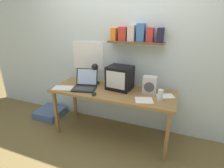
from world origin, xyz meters
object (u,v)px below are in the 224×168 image
(crt_monitor, at_px, (120,78))
(loose_paper_near_monitor, at_px, (63,88))
(laptop, at_px, (85,83))
(space_heater, at_px, (150,85))
(corner_desk, at_px, (112,94))
(printed_handout, at_px, (144,100))
(desk_lamp, at_px, (95,70))
(loose_paper_near_laptop, at_px, (165,96))
(floor_cushion, at_px, (50,113))
(computer_mouse, at_px, (94,94))
(juice_glass, at_px, (160,96))

(crt_monitor, bearing_deg, loose_paper_near_monitor, -154.31)
(laptop, distance_m, space_heater, 0.95)
(corner_desk, xyz_separation_m, printed_handout, (0.50, -0.16, 0.07))
(laptop, relative_size, printed_handout, 1.49)
(space_heater, bearing_deg, printed_handout, -96.29)
(corner_desk, bearing_deg, desk_lamp, 156.35)
(space_heater, bearing_deg, desk_lamp, 175.13)
(desk_lamp, height_order, loose_paper_near_laptop, desk_lamp)
(laptop, bearing_deg, space_heater, -3.19)
(desk_lamp, bearing_deg, crt_monitor, -26.04)
(laptop, bearing_deg, loose_paper_near_monitor, -168.74)
(corner_desk, height_order, space_heater, space_heater)
(space_heater, height_order, floor_cushion, space_heater)
(space_heater, bearing_deg, computer_mouse, -155.17)
(computer_mouse, bearing_deg, loose_paper_near_monitor, 173.31)
(crt_monitor, relative_size, space_heater, 1.59)
(corner_desk, xyz_separation_m, laptop, (-0.42, -0.04, 0.13))
(corner_desk, xyz_separation_m, loose_paper_near_laptop, (0.75, 0.07, 0.07))
(floor_cushion, bearing_deg, computer_mouse, -16.82)
(juice_glass, bearing_deg, loose_paper_near_laptop, 72.05)
(printed_handout, bearing_deg, laptop, 172.53)
(corner_desk, relative_size, space_heater, 7.53)
(desk_lamp, xyz_separation_m, space_heater, (0.86, -0.03, -0.11))
(space_heater, bearing_deg, loose_paper_near_laptop, -13.10)
(corner_desk, xyz_separation_m, space_heater, (0.52, 0.12, 0.18))
(loose_paper_near_laptop, bearing_deg, floor_cushion, 179.33)
(printed_handout, distance_m, floor_cushion, 1.95)
(laptop, bearing_deg, juice_glass, -15.28)
(space_heater, distance_m, loose_paper_near_monitor, 1.29)
(computer_mouse, relative_size, floor_cushion, 0.25)
(corner_desk, bearing_deg, printed_handout, -17.53)
(floor_cushion, bearing_deg, juice_glass, -5.42)
(loose_paper_near_laptop, bearing_deg, computer_mouse, -160.86)
(desk_lamp, distance_m, juice_glass, 1.07)
(space_heater, height_order, computer_mouse, space_heater)
(space_heater, xyz_separation_m, loose_paper_near_monitor, (-1.25, -0.29, -0.12))
(juice_glass, relative_size, loose_paper_near_monitor, 0.44)
(laptop, xyz_separation_m, printed_handout, (0.92, -0.12, -0.07))
(loose_paper_near_monitor, xyz_separation_m, loose_paper_near_laptop, (1.48, 0.25, 0.00))
(laptop, xyz_separation_m, desk_lamp, (0.07, 0.19, 0.16))
(desk_lamp, distance_m, loose_paper_near_laptop, 1.11)
(loose_paper_near_laptop, xyz_separation_m, floor_cushion, (-2.05, 0.02, -0.70))
(printed_handout, bearing_deg, computer_mouse, -172.86)
(desk_lamp, height_order, juice_glass, desk_lamp)
(corner_desk, bearing_deg, juice_glass, -7.42)
(loose_paper_near_laptop, bearing_deg, loose_paper_near_monitor, -170.29)
(loose_paper_near_monitor, bearing_deg, corner_desk, 13.67)
(laptop, distance_m, floor_cushion, 1.18)
(corner_desk, bearing_deg, space_heater, 12.64)
(crt_monitor, relative_size, laptop, 0.94)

